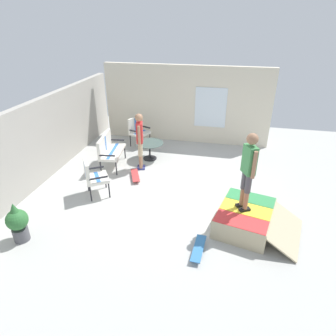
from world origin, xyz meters
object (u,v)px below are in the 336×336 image
skate_ramp (246,218)px  potted_plant (18,222)px  patio_bench (109,148)px  skateboard_spare (199,248)px  person_watching (140,137)px  person_skater (249,167)px  patio_chair_near_house (137,129)px  skateboard_by_bench (135,175)px  patio_table (150,147)px  patio_chair_by_wall (92,175)px

skate_ramp → potted_plant: potted_plant is taller
patio_bench → skateboard_spare: size_ratio=1.62×
skate_ramp → person_watching: person_watching is taller
potted_plant → skateboard_spare: bearing=-83.2°
person_skater → skateboard_spare: (-1.03, 0.83, -1.41)m
patio_chair_near_house → person_skater: person_skater is taller
person_watching → potted_plant: person_watching is taller
patio_chair_near_house → person_skater: (-4.00, -3.68, 0.89)m
patio_chair_near_house → skateboard_by_bench: bearing=-164.4°
person_skater → skateboard_spare: person_skater is taller
patio_table → potted_plant: size_ratio=0.98×
skateboard_by_bench → patio_table: bearing=-3.1°
patio_chair_by_wall → patio_table: (2.46, -0.84, -0.21)m
patio_table → patio_chair_by_wall: bearing=161.2°
skate_ramp → patio_bench: bearing=62.1°
skateboard_spare → patio_table: bearing=28.0°
person_watching → patio_bench: bearing=93.0°
patio_chair_by_wall → person_watching: bearing=-23.3°
patio_table → person_watching: size_ratio=0.51×
skateboard_by_bench → potted_plant: 3.44m
patio_chair_near_house → person_skater: size_ratio=0.58×
potted_plant → patio_chair_by_wall: bearing=-20.8°
skateboard_by_bench → skateboard_spare: same height
patio_bench → patio_chair_by_wall: 1.71m
potted_plant → patio_bench: bearing=-7.8°
skateboard_by_bench → skateboard_spare: bearing=-140.2°
skate_ramp → potted_plant: (-1.46, 4.62, 0.23)m
patio_bench → potted_plant: size_ratio=1.42×
patio_chair_by_wall → skateboard_by_bench: 1.44m
patio_bench → skateboard_spare: bearing=-135.1°
skate_ramp → skateboard_by_bench: 3.50m
patio_chair_by_wall → person_skater: bearing=-97.4°
patio_table → skateboard_by_bench: bearing=176.9°
patio_bench → patio_chair_near_house: same height
patio_bench → patio_chair_near_house: size_ratio=1.28×
person_skater → skateboard_by_bench: bearing=62.2°
skateboard_spare → potted_plant: 3.74m
skateboard_by_bench → person_skater: bearing=-117.8°
patio_table → potted_plant: 4.69m
patio_chair_by_wall → potted_plant: bearing=159.2°
patio_bench → skateboard_by_bench: patio_bench is taller
patio_bench → patio_chair_by_wall: same height
patio_chair_near_house → skateboard_by_bench: 2.56m
skateboard_by_bench → patio_chair_near_house: bearing=15.6°
patio_chair_near_house → skateboard_by_bench: patio_chair_near_house is taller
patio_table → person_watching: 0.95m
patio_bench → person_skater: person_skater is taller
patio_table → patio_chair_near_house: bearing=35.2°
skate_ramp → skateboard_spare: skate_ramp is taller
skate_ramp → patio_chair_by_wall: bearing=82.7°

